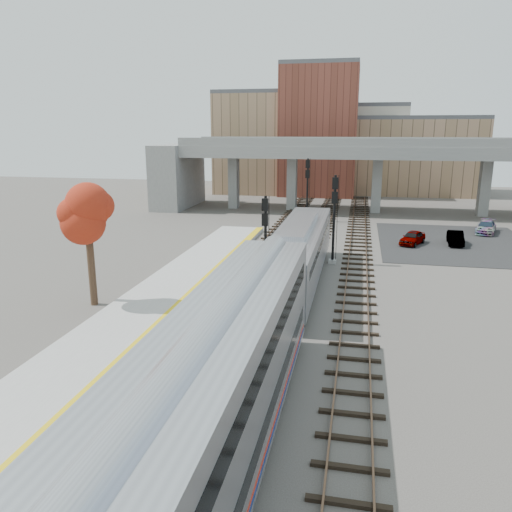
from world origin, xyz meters
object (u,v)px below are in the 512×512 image
at_px(signal_mast_mid, 334,220).
at_px(tree, 87,218).
at_px(coach, 196,436).
at_px(locomotive, 299,252).
at_px(signal_mast_near, 265,246).
at_px(car_a, 413,238).
at_px(signal_mast_far, 307,190).
at_px(car_c, 486,227).
at_px(car_b, 455,238).

bearing_deg(signal_mast_mid, tree, -137.24).
distance_m(coach, tree, 19.87).
relative_size(coach, tree, 3.40).
height_order(locomotive, tree, tree).
distance_m(signal_mast_near, car_a, 19.52).
bearing_deg(locomotive, car_a, 57.80).
height_order(coach, car_a, coach).
bearing_deg(signal_mast_far, car_a, -43.47).
relative_size(signal_mast_mid, signal_mast_far, 0.97).
height_order(signal_mast_far, car_c, signal_mast_far).
relative_size(car_a, car_b, 0.99).
relative_size(locomotive, coach, 0.76).
distance_m(signal_mast_near, car_c, 29.84).
height_order(signal_mast_mid, car_a, signal_mast_mid).
bearing_deg(car_c, tree, -119.23).
distance_m(signal_mast_mid, tree, 18.99).
height_order(car_a, car_b, car_a).
distance_m(coach, signal_mast_mid, 28.61).
distance_m(signal_mast_far, car_b, 18.13).
bearing_deg(signal_mast_far, car_c, -10.51).
relative_size(car_b, car_c, 0.86).
height_order(signal_mast_near, signal_mast_mid, signal_mast_mid).
distance_m(car_b, car_c, 7.42).
relative_size(signal_mast_mid, tree, 0.96).
relative_size(signal_mast_far, tree, 0.99).
xyz_separation_m(locomotive, coach, (-0.00, -22.61, 0.52)).
xyz_separation_m(signal_mast_near, signal_mast_far, (0.00, 26.40, 0.66)).
distance_m(signal_mast_mid, car_c, 21.53).
relative_size(signal_mast_near, car_b, 1.67).
height_order(locomotive, car_b, locomotive).
bearing_deg(car_a, locomotive, -97.45).
relative_size(coach, signal_mast_mid, 3.53).
distance_m(locomotive, coach, 22.61).
bearing_deg(tree, car_b, 41.44).
distance_m(locomotive, car_b, 19.82).
height_order(signal_mast_far, car_a, signal_mast_far).
height_order(signal_mast_near, car_c, signal_mast_near).
height_order(car_b, car_c, car_c).
bearing_deg(coach, locomotive, 90.00).
height_order(tree, car_b, tree).
relative_size(locomotive, signal_mast_near, 3.01).
distance_m(tree, car_b, 33.38).
relative_size(signal_mast_near, signal_mast_mid, 0.89).
height_order(signal_mast_far, tree, tree).
bearing_deg(car_a, signal_mast_near, -100.05).
distance_m(tree, car_a, 30.05).
xyz_separation_m(coach, car_c, (16.92, 43.79, -2.12)).
bearing_deg(car_a, tree, -109.84).
bearing_deg(signal_mast_near, signal_mast_mid, 61.69).
bearing_deg(coach, signal_mast_far, 92.54).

